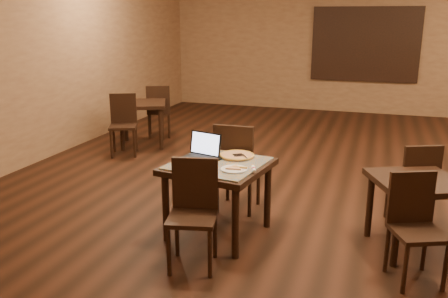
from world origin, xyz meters
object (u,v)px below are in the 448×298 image
(other_table_b_chair_near, at_px, (123,121))
(other_table_b, at_px, (142,110))
(chair_main_far, at_px, (236,163))
(laptop, at_px, (203,152))
(other_table_c_chair_far, at_px, (416,180))
(tiled_table, at_px, (218,172))
(chair_main_near, at_px, (194,206))
(other_table_c, at_px, (416,191))
(pizza_pan, at_px, (237,157))
(other_table_b_chair_far, at_px, (159,108))
(other_table_c_chair_near, at_px, (414,221))

(other_table_b_chair_near, bearing_deg, other_table_b, 62.29)
(chair_main_far, bearing_deg, laptop, 68.62)
(other_table_c_chair_far, bearing_deg, tiled_table, -0.66)
(chair_main_near, xyz_separation_m, other_table_c, (1.87, 0.88, 0.05))
(pizza_pan, xyz_separation_m, other_table_c, (1.74, 0.02, -0.18))
(pizza_pan, distance_m, other_table_b_chair_far, 4.06)
(laptop, bearing_deg, other_table_c_chair_far, 32.92)
(other_table_c_chair_near, xyz_separation_m, other_table_c_chair_far, (0.06, 1.08, 0.00))
(chair_main_near, xyz_separation_m, other_table_b, (-2.36, 3.51, 0.08))
(chair_main_far, relative_size, other_table_c_chair_far, 1.12)
(tiled_table, relative_size, chair_main_near, 1.10)
(chair_main_far, bearing_deg, other_table_c_chair_near, 154.39)
(chair_main_near, distance_m, laptop, 0.80)
(laptop, relative_size, other_table_c, 0.42)
(tiled_table, relative_size, other_table_c_chair_far, 1.15)
(chair_main_far, height_order, other_table_b, chair_main_far)
(pizza_pan, height_order, other_table_c_chair_near, other_table_c_chair_near)
(other_table_b_chair_far, distance_m, other_table_c, 5.28)
(tiled_table, height_order, other_table_b, tiled_table)
(chair_main_far, distance_m, laptop, 0.59)
(tiled_table, bearing_deg, other_table_b_chair_near, 145.28)
(chair_main_far, distance_m, pizza_pan, 0.43)
(chair_main_far, relative_size, laptop, 2.46)
(chair_main_far, distance_m, other_table_c_chair_far, 1.90)
(other_table_c, bearing_deg, other_table_c_chair_far, 62.87)
(pizza_pan, height_order, other_table_b_chair_far, other_table_b_chair_far)
(tiled_table, bearing_deg, other_table_c_chair_far, 32.25)
(other_table_c_chair_far, bearing_deg, other_table_b_chair_near, -43.18)
(pizza_pan, relative_size, other_table_c_chair_far, 0.36)
(other_table_b, height_order, other_table_b_chair_far, other_table_b_chair_far)
(laptop, distance_m, other_table_c_chair_far, 2.22)
(other_table_c, bearing_deg, other_table_b, 124.44)
(tiled_table, xyz_separation_m, chair_main_far, (-0.00, 0.61, -0.08))
(tiled_table, xyz_separation_m, other_table_b_chair_near, (-2.41, 2.32, -0.12))
(laptop, xyz_separation_m, other_table_c, (2.06, 0.15, -0.24))
(tiled_table, bearing_deg, laptop, 160.77)
(tiled_table, relative_size, pizza_pan, 3.19)
(other_table_b, xyz_separation_m, other_table_c_chair_far, (4.27, -2.09, -0.10))
(other_table_b, xyz_separation_m, other_table_c, (4.23, -2.63, -0.03))
(other_table_c_chair_near, bearing_deg, pizza_pan, 139.42)
(chair_main_near, xyz_separation_m, other_table_c_chair_near, (1.84, 0.34, -0.02))
(chair_main_near, xyz_separation_m, laptop, (-0.18, 0.73, 0.29))
(chair_main_far, height_order, other_table_b_chair_near, chair_main_far)
(chair_main_far, bearing_deg, other_table_b_chair_far, -50.31)
(other_table_c, bearing_deg, other_table_b_chair_far, 118.98)
(chair_main_near, height_order, other_table_c_chair_near, chair_main_near)
(laptop, bearing_deg, other_table_b, 142.52)
(chair_main_far, height_order, pizza_pan, chair_main_far)
(chair_main_near, distance_m, other_table_c_chair_far, 2.38)
(other_table_c, bearing_deg, other_table_c_chair_near, -117.13)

